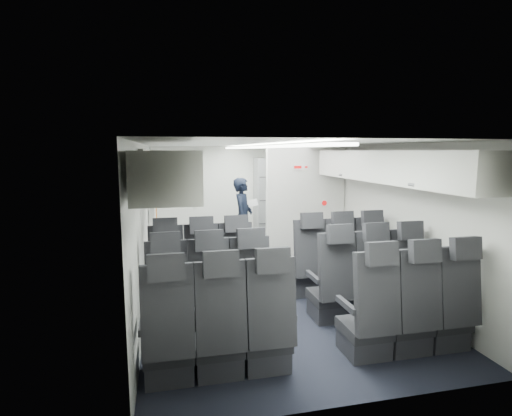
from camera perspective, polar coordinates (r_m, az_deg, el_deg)
name	(u,v)px	position (r m, az deg, el deg)	size (l,w,h in m)	color
cabin_shell	(262,213)	(5.98, 0.86, -0.78)	(3.41, 6.01, 2.16)	black
seat_row_front	(271,270)	(5.64, 2.14, -8.86)	(3.33, 0.56, 1.24)	#262528
seat_row_mid	(291,292)	(4.82, 4.98, -11.89)	(3.33, 0.56, 1.24)	#262528
seat_row_rear	(319,324)	(4.04, 9.05, -16.08)	(3.33, 0.56, 1.24)	#262528
overhead_bin_left_rear	(165,173)	(3.75, -12.82, 4.96)	(0.53, 1.80, 0.40)	silver
overhead_bin_left_front_open	(162,175)	(5.50, -13.30, 4.64)	(0.64, 1.70, 0.72)	#9E9E93
overhead_bin_right_rear	(434,169)	(4.68, 24.06, 5.06)	(0.53, 1.80, 0.40)	silver
overhead_bin_right_front	(357,164)	(6.17, 14.25, 6.11)	(0.53, 1.70, 0.40)	silver
bulkhead_partition	(305,207)	(7.03, 7.07, 0.11)	(1.40, 0.15, 2.13)	silver
galley_unit	(274,201)	(8.85, 2.64, 1.01)	(0.85, 0.52, 1.90)	#939399
boarding_door	(153,213)	(7.38, -14.56, -0.66)	(0.12, 1.27, 1.86)	silver
flight_attendant	(243,217)	(7.80, -1.90, -1.31)	(0.56, 0.37, 1.54)	black
carry_on_bag	(164,169)	(5.33, -13.01, 5.43)	(0.36, 0.25, 0.22)	black
papers	(253,203)	(7.74, -0.46, 0.73)	(0.19, 0.02, 0.13)	white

